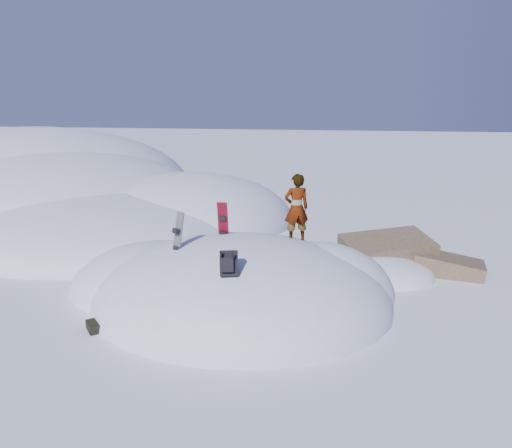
% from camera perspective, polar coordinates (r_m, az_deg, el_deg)
% --- Properties ---
extents(ground, '(120.00, 120.00, 0.00)m').
position_cam_1_polar(ground, '(11.84, -1.79, -8.90)').
color(ground, white).
rests_on(ground, ground).
extents(snow_mound, '(8.00, 6.00, 3.00)m').
position_cam_1_polar(snow_mound, '(12.09, -2.38, -8.40)').
color(snow_mound, silver).
rests_on(snow_mound, ground).
extents(snow_ridge, '(21.50, 18.50, 6.40)m').
position_cam_1_polar(snow_ridge, '(24.51, -21.65, 2.41)').
color(snow_ridge, silver).
rests_on(snow_ridge, ground).
extents(rock_outcrop, '(4.68, 4.41, 1.68)m').
position_cam_1_polar(rock_outcrop, '(14.53, 15.21, -4.85)').
color(rock_outcrop, brown).
rests_on(rock_outcrop, ground).
extents(snowboard_red, '(0.25, 0.24, 1.33)m').
position_cam_1_polar(snowboard_red, '(12.14, -3.77, -0.43)').
color(snowboard_red, '#B00922').
rests_on(snowboard_red, snow_mound).
extents(snowboard_dark, '(0.38, 0.38, 1.35)m').
position_cam_1_polar(snowboard_dark, '(11.32, -9.02, -1.99)').
color(snowboard_dark, black).
rests_on(snowboard_dark, snow_mound).
extents(backpack, '(0.44, 0.50, 0.60)m').
position_cam_1_polar(backpack, '(9.85, -3.17, -4.51)').
color(backpack, black).
rests_on(backpack, snow_mound).
extents(gear_pile, '(0.86, 0.74, 0.23)m').
position_cam_1_polar(gear_pile, '(11.01, -16.75, -10.79)').
color(gear_pile, black).
rests_on(gear_pile, ground).
extents(person, '(0.72, 0.60, 1.68)m').
position_cam_1_polar(person, '(12.03, 4.64, 1.82)').
color(person, slate).
rests_on(person, snow_mound).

